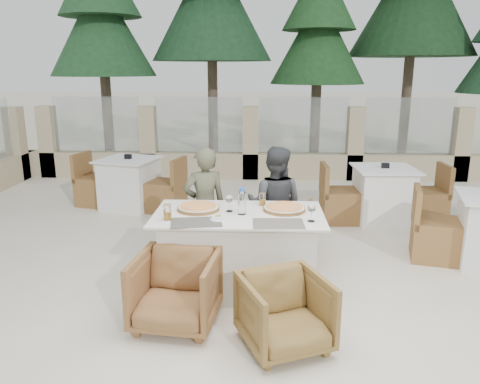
{
  "coord_description": "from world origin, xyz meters",
  "views": [
    {
      "loc": [
        0.19,
        -4.21,
        2.09
      ],
      "look_at": [
        -0.01,
        0.3,
        0.9
      ],
      "focal_mm": 35.0,
      "sensor_mm": 36.0,
      "label": 1
    }
  ],
  "objects_px": {
    "armchair_near_right": "(285,313)",
    "pizza_left": "(198,207)",
    "wine_glass_centre": "(229,202)",
    "beer_glass_left": "(167,212)",
    "armchair_far_right": "(283,229)",
    "armchair_near_left": "(176,290)",
    "dining_table": "(239,251)",
    "diner_left": "(205,206)",
    "olive_dish": "(218,217)",
    "beer_glass_right": "(262,199)",
    "wine_glass_corner": "(312,212)",
    "water_bottle": "(242,201)",
    "bg_table_a": "(130,183)",
    "armchair_far_left": "(210,235)",
    "diner_right": "(275,205)",
    "bg_table_b": "(383,195)",
    "pizza_right": "(284,208)"
  },
  "relations": [
    {
      "from": "armchair_near_left",
      "to": "diner_left",
      "type": "bearing_deg",
      "value": 92.97
    },
    {
      "from": "wine_glass_centre",
      "to": "pizza_left",
      "type": "bearing_deg",
      "value": 172.33
    },
    {
      "from": "beer_glass_right",
      "to": "armchair_near_right",
      "type": "xyz_separation_m",
      "value": [
        0.17,
        -1.25,
        -0.54
      ]
    },
    {
      "from": "beer_glass_left",
      "to": "armchair_near_left",
      "type": "distance_m",
      "value": 0.72
    },
    {
      "from": "bg_table_a",
      "to": "wine_glass_centre",
      "type": "bearing_deg",
      "value": -42.91
    },
    {
      "from": "armchair_far_right",
      "to": "diner_left",
      "type": "bearing_deg",
      "value": 21.43
    },
    {
      "from": "water_bottle",
      "to": "diner_left",
      "type": "bearing_deg",
      "value": 122.72
    },
    {
      "from": "olive_dish",
      "to": "diner_right",
      "type": "height_order",
      "value": "diner_right"
    },
    {
      "from": "armchair_far_left",
      "to": "diner_right",
      "type": "distance_m",
      "value": 0.8
    },
    {
      "from": "wine_glass_corner",
      "to": "armchair_near_right",
      "type": "xyz_separation_m",
      "value": [
        -0.26,
        -0.77,
        -0.57
      ]
    },
    {
      "from": "bg_table_b",
      "to": "beer_glass_left",
      "type": "bearing_deg",
      "value": -138.77
    },
    {
      "from": "armchair_far_right",
      "to": "bg_table_b",
      "type": "xyz_separation_m",
      "value": [
        1.45,
        1.27,
        0.07
      ]
    },
    {
      "from": "beer_glass_left",
      "to": "armchair_far_left",
      "type": "height_order",
      "value": "beer_glass_left"
    },
    {
      "from": "diner_left",
      "to": "bg_table_a",
      "type": "relative_size",
      "value": 0.79
    },
    {
      "from": "armchair_near_left",
      "to": "bg_table_a",
      "type": "xyz_separation_m",
      "value": [
        -1.32,
        3.38,
        0.07
      ]
    },
    {
      "from": "dining_table",
      "to": "armchair_near_left",
      "type": "bearing_deg",
      "value": -125.42
    },
    {
      "from": "pizza_left",
      "to": "diner_left",
      "type": "relative_size",
      "value": 0.32
    },
    {
      "from": "wine_glass_corner",
      "to": "beer_glass_right",
      "type": "xyz_separation_m",
      "value": [
        -0.44,
        0.49,
        -0.03
      ]
    },
    {
      "from": "armchair_near_right",
      "to": "wine_glass_corner",
      "type": "bearing_deg",
      "value": 48.73
    },
    {
      "from": "armchair_far_left",
      "to": "diner_right",
      "type": "bearing_deg",
      "value": -154.14
    },
    {
      "from": "olive_dish",
      "to": "diner_left",
      "type": "bearing_deg",
      "value": 104.76
    },
    {
      "from": "armchair_far_right",
      "to": "armchair_far_left",
      "type": "bearing_deg",
      "value": 20.73
    },
    {
      "from": "dining_table",
      "to": "beer_glass_left",
      "type": "distance_m",
      "value": 0.81
    },
    {
      "from": "beer_glass_right",
      "to": "armchair_far_left",
      "type": "xyz_separation_m",
      "value": [
        -0.58,
        0.4,
        -0.53
      ]
    },
    {
      "from": "wine_glass_centre",
      "to": "beer_glass_right",
      "type": "bearing_deg",
      "value": 34.17
    },
    {
      "from": "pizza_left",
      "to": "armchair_near_right",
      "type": "distance_m",
      "value": 1.43
    },
    {
      "from": "pizza_left",
      "to": "beer_glass_right",
      "type": "bearing_deg",
      "value": 15.68
    },
    {
      "from": "armchair_near_right",
      "to": "pizza_left",
      "type": "bearing_deg",
      "value": 103.77
    },
    {
      "from": "wine_glass_centre",
      "to": "beer_glass_left",
      "type": "height_order",
      "value": "wine_glass_centre"
    },
    {
      "from": "beer_glass_left",
      "to": "beer_glass_right",
      "type": "height_order",
      "value": "beer_glass_left"
    },
    {
      "from": "armchair_near_right",
      "to": "armchair_far_right",
      "type": "bearing_deg",
      "value": 65.42
    },
    {
      "from": "armchair_near_right",
      "to": "olive_dish",
      "type": "bearing_deg",
      "value": 103.81
    },
    {
      "from": "armchair_near_right",
      "to": "diner_left",
      "type": "distance_m",
      "value": 1.85
    },
    {
      "from": "armchair_near_left",
      "to": "wine_glass_corner",
      "type": "bearing_deg",
      "value": 29.34
    },
    {
      "from": "water_bottle",
      "to": "armchair_far_left",
      "type": "bearing_deg",
      "value": 119.18
    },
    {
      "from": "pizza_right",
      "to": "beer_glass_right",
      "type": "height_order",
      "value": "beer_glass_right"
    },
    {
      "from": "beer_glass_left",
      "to": "diner_right",
      "type": "relative_size",
      "value": 0.11
    },
    {
      "from": "water_bottle",
      "to": "beer_glass_left",
      "type": "xyz_separation_m",
      "value": [
        -0.66,
        -0.2,
        -0.06
      ]
    },
    {
      "from": "diner_left",
      "to": "diner_right",
      "type": "relative_size",
      "value": 0.99
    },
    {
      "from": "beer_glass_left",
      "to": "dining_table",
      "type": "bearing_deg",
      "value": 19.25
    },
    {
      "from": "olive_dish",
      "to": "armchair_near_right",
      "type": "distance_m",
      "value": 1.09
    },
    {
      "from": "wine_glass_centre",
      "to": "armchair_far_right",
      "type": "distance_m",
      "value": 1.15
    },
    {
      "from": "armchair_far_right",
      "to": "armchair_near_left",
      "type": "height_order",
      "value": "armchair_near_left"
    },
    {
      "from": "water_bottle",
      "to": "beer_glass_right",
      "type": "distance_m",
      "value": 0.36
    },
    {
      "from": "water_bottle",
      "to": "diner_left",
      "type": "distance_m",
      "value": 0.84
    },
    {
      "from": "pizza_right",
      "to": "armchair_near_left",
      "type": "relative_size",
      "value": 0.6
    },
    {
      "from": "armchair_near_right",
      "to": "water_bottle",
      "type": "bearing_deg",
      "value": 88.44
    },
    {
      "from": "pizza_left",
      "to": "beer_glass_right",
      "type": "distance_m",
      "value": 0.64
    },
    {
      "from": "water_bottle",
      "to": "armchair_far_right",
      "type": "relative_size",
      "value": 0.37
    },
    {
      "from": "wine_glass_corner",
      "to": "armchair_near_left",
      "type": "xyz_separation_m",
      "value": [
        -1.15,
        -0.48,
        -0.55
      ]
    }
  ]
}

